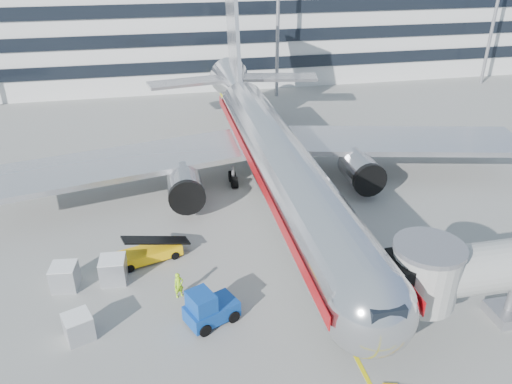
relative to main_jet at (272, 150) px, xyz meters
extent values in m
plane|color=gray|center=(0.00, -11.72, -4.23)|extent=(180.00, 180.00, 0.00)
cube|color=yellow|center=(0.00, -1.72, -4.23)|extent=(0.25, 70.00, 0.01)
cylinder|color=silver|center=(0.00, -3.72, -0.03)|extent=(5.00, 36.00, 5.00)
sphere|color=silver|center=(0.00, -21.72, -0.03)|extent=(5.00, 5.00, 5.00)
cone|color=silver|center=(0.00, 19.28, 0.57)|extent=(5.00, 10.00, 5.00)
cube|color=black|center=(0.00, -23.22, 1.09)|extent=(1.80, 1.20, 0.90)
cube|color=#B7B7BC|center=(13.00, 1.78, -0.83)|extent=(24.95, 12.07, 0.50)
cube|color=#B7B7BC|center=(-13.00, 1.78, -0.83)|extent=(24.95, 12.07, 0.50)
cylinder|color=#99999E|center=(8.00, -1.72, -2.03)|extent=(3.00, 4.20, 3.00)
cylinder|color=#99999E|center=(-8.00, -1.72, -2.03)|extent=(3.00, 4.20, 3.00)
cylinder|color=black|center=(8.00, -3.72, -2.03)|extent=(3.10, 0.50, 3.10)
cylinder|color=black|center=(-8.00, -3.72, -2.03)|extent=(3.10, 0.50, 3.10)
cube|color=#B7B7BC|center=(0.00, 19.78, 4.97)|extent=(0.45, 9.39, 13.72)
cube|color=#B7B7BC|center=(5.50, 20.28, 1.17)|extent=(10.41, 4.94, 0.35)
cube|color=#B7B7BC|center=(-5.50, 20.28, 1.17)|extent=(10.41, 4.94, 0.35)
cylinder|color=gray|center=(0.00, -19.72, -3.33)|extent=(0.24, 0.24, 1.80)
cylinder|color=black|center=(0.00, -19.72, -3.78)|extent=(0.35, 0.90, 0.90)
cylinder|color=gray|center=(3.20, 2.28, -3.23)|extent=(0.30, 0.30, 2.00)
cylinder|color=gray|center=(-3.20, 2.28, -3.23)|extent=(0.30, 0.30, 2.00)
cube|color=#A40B10|center=(2.52, -3.72, 0.27)|extent=(0.06, 38.00, 0.90)
cube|color=#A40B10|center=(-2.52, -3.72, 0.27)|extent=(0.06, 38.00, 0.90)
cylinder|color=#A8A8A3|center=(4.20, -19.72, -0.03)|extent=(3.80, 3.80, 3.40)
cylinder|color=gray|center=(4.20, -19.72, 1.87)|extent=(4.00, 4.00, 0.30)
cube|color=black|center=(2.90, -19.72, -0.03)|extent=(1.40, 2.60, 2.60)
cylinder|color=gray|center=(10.50, -19.72, -2.63)|extent=(0.56, 0.56, 3.20)
cube|color=gray|center=(10.50, -19.72, -3.88)|extent=(2.20, 2.20, 0.70)
cylinder|color=black|center=(9.60, -19.72, -3.88)|extent=(0.35, 0.70, 0.70)
cube|color=silver|center=(0.00, 46.28, 3.27)|extent=(150.00, 24.00, 15.00)
cube|color=black|center=(0.00, 34.18, -0.23)|extent=(150.00, 0.30, 1.80)
cube|color=black|center=(0.00, 34.18, 3.77)|extent=(150.00, 0.30, 1.80)
cube|color=black|center=(0.00, 34.18, 7.77)|extent=(150.00, 0.30, 1.80)
cylinder|color=gray|center=(8.00, 30.28, 8.27)|extent=(0.50, 0.50, 25.00)
cylinder|color=gray|center=(42.00, 30.28, 8.27)|extent=(0.50, 0.50, 25.00)
cube|color=#F4B60A|center=(-11.30, -8.81, -3.66)|extent=(4.92, 2.93, 0.74)
cube|color=black|center=(-11.30, -8.81, -2.71)|extent=(4.99, 2.49, 1.61)
cylinder|color=black|center=(-13.12, -8.58, -3.92)|extent=(0.69, 0.46, 0.63)
cylinder|color=black|center=(-12.70, -10.00, -3.92)|extent=(0.69, 0.46, 0.63)
cylinder|color=black|center=(-9.89, -7.63, -3.92)|extent=(0.69, 0.46, 0.63)
cylinder|color=black|center=(-9.48, -9.04, -3.92)|extent=(0.69, 0.46, 0.63)
cube|color=navy|center=(-7.63, -16.21, -3.50)|extent=(3.64, 2.95, 1.02)
cube|color=navy|center=(-8.25, -16.49, -2.48)|extent=(1.94, 2.11, 1.25)
cube|color=black|center=(-8.25, -16.49, -2.08)|extent=(1.74, 1.86, 0.11)
cylinder|color=black|center=(-8.91, -15.85, -3.84)|extent=(0.86, 0.63, 0.79)
cylinder|color=black|center=(-8.22, -17.40, -3.84)|extent=(0.86, 0.63, 0.79)
cylinder|color=black|center=(-7.04, -15.02, -3.84)|extent=(0.86, 0.63, 0.79)
cylinder|color=black|center=(-6.35, -16.57, -3.84)|extent=(0.86, 0.63, 0.79)
cube|color=#B0B2B7|center=(-15.52, -16.07, -3.44)|extent=(1.99, 1.99, 1.58)
cube|color=white|center=(-15.52, -16.07, -2.63)|extent=(1.99, 1.99, 0.06)
cube|color=#B0B2B7|center=(-13.73, -10.82, -3.35)|extent=(1.83, 1.83, 1.77)
cube|color=white|center=(-13.73, -10.82, -2.45)|extent=(1.83, 1.83, 0.07)
cube|color=#B0B2B7|center=(-16.92, -10.91, -3.38)|extent=(1.83, 1.83, 1.71)
cube|color=white|center=(-16.92, -10.91, -2.51)|extent=(1.83, 1.83, 0.06)
imported|color=#ACF119|center=(-9.45, -13.46, -3.32)|extent=(0.78, 0.65, 1.83)
camera|label=1|loc=(-9.85, -40.18, 17.17)|focal=35.00mm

